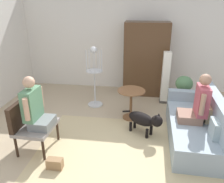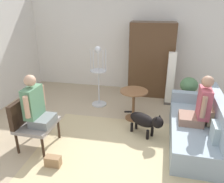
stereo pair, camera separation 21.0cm
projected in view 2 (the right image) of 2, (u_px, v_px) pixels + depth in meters
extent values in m
plane|color=tan|center=(129.00, 146.00, 4.03)|extent=(7.58, 7.58, 0.00)
cube|color=silver|center=(144.00, 42.00, 6.17)|extent=(6.92, 0.12, 2.70)
cube|color=#C6B284|center=(123.00, 154.00, 3.80)|extent=(3.00, 2.38, 0.01)
cube|color=#8EA0AD|center=(195.00, 133.00, 4.05)|extent=(0.92, 1.96, 0.41)
cube|color=#8EA0AD|center=(219.00, 113.00, 3.81)|extent=(0.25, 1.94, 0.46)
cube|color=#8EA0AD|center=(193.00, 98.00, 4.72)|extent=(0.86, 0.21, 0.22)
cube|color=#9EB2B7|center=(215.00, 132.00, 3.44)|extent=(0.11, 0.32, 0.28)
cube|color=#C6B284|center=(210.00, 116.00, 3.92)|extent=(0.11, 0.32, 0.28)
cube|color=tan|center=(205.00, 103.00, 4.39)|extent=(0.11, 0.27, 0.28)
cylinder|color=black|center=(59.00, 129.00, 4.19)|extent=(0.04, 0.04, 0.39)
cylinder|color=black|center=(43.00, 147.00, 3.67)|extent=(0.04, 0.04, 0.39)
cylinder|color=black|center=(36.00, 126.00, 4.29)|extent=(0.04, 0.04, 0.39)
cylinder|color=black|center=(17.00, 143.00, 3.77)|extent=(0.04, 0.04, 0.39)
cube|color=gray|center=(37.00, 125.00, 3.89)|extent=(0.60, 0.69, 0.06)
cube|color=black|center=(23.00, 111.00, 3.85)|extent=(0.10, 0.68, 0.43)
cube|color=#896452|center=(191.00, 119.00, 3.97)|extent=(0.42, 0.41, 0.14)
cube|color=#B24C59|center=(204.00, 103.00, 3.80)|extent=(0.19, 0.41, 0.52)
sphere|color=#A57A60|center=(208.00, 82.00, 3.66)|extent=(0.20, 0.20, 0.20)
cylinder|color=#A57A60|center=(204.00, 107.00, 3.59)|extent=(0.08, 0.08, 0.36)
cylinder|color=#A57A60|center=(200.00, 96.00, 4.02)|extent=(0.08, 0.08, 0.36)
cube|color=slate|center=(43.00, 120.00, 3.83)|extent=(0.36, 0.42, 0.14)
cube|color=#598C66|center=(33.00, 102.00, 3.73)|extent=(0.19, 0.41, 0.52)
sphere|color=tan|center=(30.00, 81.00, 3.59)|extent=(0.19, 0.19, 0.19)
cylinder|color=tan|center=(42.00, 95.00, 3.93)|extent=(0.08, 0.08, 0.36)
cylinder|color=tan|center=(27.00, 107.00, 3.50)|extent=(0.08, 0.08, 0.36)
cylinder|color=brown|center=(134.00, 91.00, 4.70)|extent=(0.58, 0.58, 0.02)
cylinder|color=brown|center=(133.00, 105.00, 4.83)|extent=(0.06, 0.06, 0.63)
cylinder|color=brown|center=(133.00, 118.00, 4.94)|extent=(0.34, 0.34, 0.03)
ellipsoid|color=black|center=(142.00, 120.00, 4.27)|extent=(0.59, 0.50, 0.25)
sphere|color=black|center=(158.00, 122.00, 4.03)|extent=(0.21, 0.21, 0.21)
cone|color=black|center=(160.00, 116.00, 4.02)|extent=(0.06, 0.06, 0.06)
cone|color=black|center=(156.00, 118.00, 3.95)|extent=(0.06, 0.06, 0.06)
cylinder|color=black|center=(128.00, 112.00, 4.48)|extent=(0.17, 0.13, 0.10)
cylinder|color=black|center=(152.00, 132.00, 4.28)|extent=(0.06, 0.06, 0.19)
cylinder|color=black|center=(148.00, 135.00, 4.18)|extent=(0.06, 0.06, 0.19)
cylinder|color=black|center=(136.00, 125.00, 4.52)|extent=(0.06, 0.06, 0.19)
cylinder|color=black|center=(132.00, 127.00, 4.43)|extent=(0.06, 0.06, 0.19)
cylinder|color=silver|center=(99.00, 104.00, 5.60)|extent=(0.36, 0.36, 0.03)
cylinder|color=silver|center=(99.00, 88.00, 5.44)|extent=(0.04, 0.04, 0.86)
cylinder|color=silver|center=(98.00, 71.00, 5.28)|extent=(0.39, 0.39, 0.02)
cylinder|color=silver|center=(106.00, 61.00, 5.15)|extent=(0.01, 0.01, 0.49)
cylinder|color=silver|center=(105.00, 59.00, 5.25)|extent=(0.01, 0.01, 0.49)
cylinder|color=silver|center=(102.00, 58.00, 5.33)|extent=(0.01, 0.01, 0.49)
cylinder|color=silver|center=(98.00, 58.00, 5.35)|extent=(0.01, 0.01, 0.49)
cylinder|color=silver|center=(93.00, 59.00, 5.31)|extent=(0.01, 0.01, 0.49)
cylinder|color=silver|center=(90.00, 60.00, 5.21)|extent=(0.01, 0.01, 0.49)
cylinder|color=silver|center=(91.00, 61.00, 5.11)|extent=(0.01, 0.01, 0.49)
cylinder|color=silver|center=(94.00, 62.00, 5.03)|extent=(0.01, 0.01, 0.49)
cylinder|color=silver|center=(99.00, 62.00, 5.01)|extent=(0.01, 0.01, 0.49)
cylinder|color=silver|center=(103.00, 62.00, 5.06)|extent=(0.01, 0.01, 0.49)
sphere|color=silver|center=(98.00, 50.00, 5.09)|extent=(0.15, 0.15, 0.15)
cylinder|color=beige|center=(186.00, 105.00, 5.24)|extent=(0.28, 0.28, 0.29)
cylinder|color=brown|center=(188.00, 96.00, 5.15)|extent=(0.03, 0.03, 0.20)
ellipsoid|color=#4C754B|center=(189.00, 85.00, 5.05)|extent=(0.39, 0.39, 0.35)
cube|color=#4C4742|center=(168.00, 102.00, 5.66)|extent=(0.20, 0.20, 0.06)
cube|color=white|center=(171.00, 78.00, 5.41)|extent=(0.18, 0.18, 1.23)
cube|color=#4C331E|center=(151.00, 60.00, 5.90)|extent=(1.13, 0.56, 1.91)
cube|color=#99724C|center=(53.00, 161.00, 3.51)|extent=(0.24, 0.13, 0.17)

